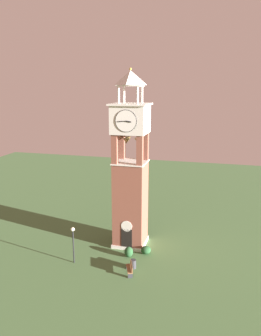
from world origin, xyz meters
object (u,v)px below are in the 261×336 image
object	(u,v)px
clock_tower	(130,176)
lamp_post	(73,238)
trash_bin	(133,264)
park_bench	(130,268)

from	to	relation	value
clock_tower	lamp_post	world-z (taller)	clock_tower
clock_tower	trash_bin	distance (m)	8.40
lamp_post	trash_bin	size ratio (longest dim) A/B	4.36
park_bench	trash_bin	distance (m)	0.91
lamp_post	trash_bin	bearing A→B (deg)	4.87
lamp_post	trash_bin	world-z (taller)	lamp_post
clock_tower	lamp_post	xyz separation A→B (m)	(-4.05, -5.05, -4.84)
clock_tower	park_bench	size ratio (longest dim) A/B	10.59
lamp_post	trash_bin	distance (m)	5.90
clock_tower	park_bench	distance (m)	8.86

